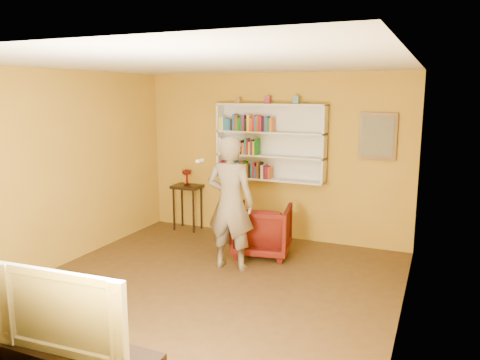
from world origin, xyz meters
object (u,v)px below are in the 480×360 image
object	(u,v)px
ruby_lustre	(187,174)
person	(230,203)
bookshelf	(272,142)
armchair	(262,230)
television	(70,307)
console_table	(187,193)

from	to	relation	value
ruby_lustre	person	size ratio (longest dim) A/B	0.15
bookshelf	armchair	size ratio (longest dim) A/B	2.17
bookshelf	television	distance (m)	4.72
person	ruby_lustre	bearing A→B (deg)	-45.43
console_table	television	distance (m)	4.78
ruby_lustre	console_table	bearing A→B (deg)	-75.96
bookshelf	television	xyz separation A→B (m)	(0.10, -4.66, -0.77)
person	television	xyz separation A→B (m)	(0.13, -3.13, -0.10)
console_table	person	xyz separation A→B (m)	(1.46, -1.37, 0.26)
bookshelf	person	bearing A→B (deg)	-91.18
bookshelf	console_table	xyz separation A→B (m)	(-1.49, -0.16, -0.93)
person	armchair	bearing A→B (deg)	-108.80
ruby_lustre	television	size ratio (longest dim) A/B	0.25
ruby_lustre	television	distance (m)	4.78
armchair	console_table	bearing A→B (deg)	-33.38
ruby_lustre	bookshelf	bearing A→B (deg)	6.09
bookshelf	person	distance (m)	1.68
console_table	person	world-z (taller)	person
bookshelf	ruby_lustre	xyz separation A→B (m)	(-1.49, -0.16, -0.60)
bookshelf	television	world-z (taller)	bookshelf
ruby_lustre	armchair	world-z (taller)	ruby_lustre
bookshelf	armchair	distance (m)	1.49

